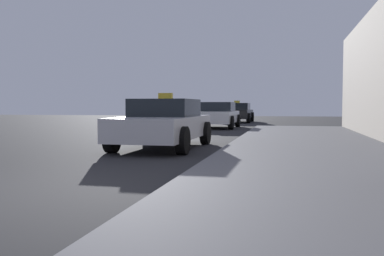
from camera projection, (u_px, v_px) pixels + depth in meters
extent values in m
cube|color=#5B5B60|center=(348.00, 215.00, 3.93)|extent=(4.00, 32.00, 0.15)
cube|color=#B7B7BF|center=(163.00, 127.00, 10.80)|extent=(1.70, 4.13, 0.55)
cube|color=black|center=(166.00, 108.00, 10.98)|extent=(1.50, 1.86, 0.45)
cube|color=yellow|center=(166.00, 96.00, 10.96)|extent=(0.36, 0.14, 0.16)
cylinder|color=black|center=(183.00, 141.00, 9.34)|extent=(0.22, 0.64, 0.64)
cylinder|color=black|center=(112.00, 139.00, 9.72)|extent=(0.22, 0.64, 0.64)
cylinder|color=black|center=(205.00, 133.00, 11.91)|extent=(0.22, 0.64, 0.64)
cylinder|color=black|center=(149.00, 132.00, 12.29)|extent=(0.22, 0.64, 0.64)
cube|color=white|center=(217.00, 117.00, 20.59)|extent=(1.73, 4.09, 0.55)
cube|color=black|center=(218.00, 107.00, 20.76)|extent=(1.52, 1.84, 0.45)
cylinder|color=black|center=(231.00, 123.00, 19.14)|extent=(0.22, 0.64, 0.64)
cylinder|color=black|center=(194.00, 122.00, 19.52)|extent=(0.22, 0.64, 0.64)
cylinder|color=black|center=(238.00, 121.00, 21.68)|extent=(0.22, 0.64, 0.64)
cylinder|color=black|center=(205.00, 120.00, 22.07)|extent=(0.22, 0.64, 0.64)
cube|color=black|center=(236.00, 114.00, 27.71)|extent=(1.83, 4.34, 0.55)
cube|color=black|center=(237.00, 106.00, 27.89)|extent=(1.61, 1.95, 0.45)
cube|color=yellow|center=(237.00, 102.00, 27.88)|extent=(0.36, 0.14, 0.16)
cylinder|color=black|center=(248.00, 118.00, 26.16)|extent=(0.22, 0.64, 0.64)
cylinder|color=black|center=(219.00, 118.00, 26.57)|extent=(0.22, 0.64, 0.64)
cylinder|color=black|center=(252.00, 117.00, 28.87)|extent=(0.22, 0.64, 0.64)
cylinder|color=black|center=(226.00, 117.00, 29.28)|extent=(0.22, 0.64, 0.64)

